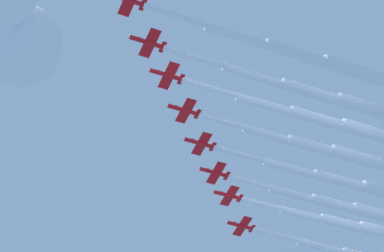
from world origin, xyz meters
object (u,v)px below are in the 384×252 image
object	(u,v)px
jet_port_mid	(314,146)
jet_port_outer	(337,204)
jet_starboard_inner	(323,120)
jet_starboard_mid	(344,182)
jet_lead	(302,55)
jet_port_inner	(317,94)
jet_starboard_outer	(344,223)

from	to	relation	value
jet_port_mid	jet_port_outer	xyz separation A→B (m)	(20.64, 17.20, -0.85)
jet_starboard_inner	jet_starboard_mid	size ratio (longest dim) A/B	0.99
jet_lead	jet_port_inner	size ratio (longest dim) A/B	0.98
jet_lead	jet_starboard_outer	xyz separation A→B (m)	(52.79, 51.60, 0.82)
jet_starboard_inner	jet_starboard_outer	distance (m)	48.57
jet_port_inner	jet_starboard_mid	size ratio (longest dim) A/B	1.02
jet_starboard_mid	jet_starboard_outer	size ratio (longest dim) A/B	1.14
jet_port_inner	jet_starboard_mid	world-z (taller)	jet_starboard_mid
jet_starboard_mid	jet_starboard_inner	bearing A→B (deg)	-139.59
jet_starboard_mid	jet_lead	bearing A→B (deg)	-138.86
jet_port_mid	jet_starboard_outer	bearing A→B (deg)	40.29
jet_lead	jet_port_mid	xyz separation A→B (m)	(23.02, 26.36, 0.35)
jet_port_inner	jet_starboard_inner	distance (m)	11.93
jet_lead	jet_starboard_inner	distance (m)	25.29
jet_lead	jet_port_outer	distance (m)	61.68
jet_port_outer	jet_starboard_outer	size ratio (longest dim) A/B	1.02
jet_port_inner	jet_starboard_mid	xyz separation A→B (m)	(28.47, 25.69, 0.43)
jet_starboard_mid	jet_port_outer	size ratio (longest dim) A/B	1.12
jet_port_mid	jet_lead	bearing A→B (deg)	-131.14
jet_starboard_inner	jet_port_outer	size ratio (longest dim) A/B	1.11
jet_lead	jet_port_inner	bearing A→B (deg)	38.52
jet_starboard_outer	jet_starboard_mid	bearing A→B (deg)	-128.19
jet_port_outer	jet_starboard_outer	world-z (taller)	jet_starboard_outer
jet_port_inner	jet_port_outer	world-z (taller)	jet_port_outer
jet_lead	jet_starboard_mid	size ratio (longest dim) A/B	1.00
jet_port_mid	jet_starboard_mid	size ratio (longest dim) A/B	0.87
jet_port_inner	jet_starboard_outer	bearing A→B (deg)	45.64
jet_starboard_inner	jet_starboard_outer	bearing A→B (deg)	45.61
jet_port_mid	jet_port_outer	distance (m)	26.88
jet_port_outer	jet_starboard_outer	bearing A→B (deg)	41.34
jet_lead	jet_starboard_outer	size ratio (longest dim) A/B	1.14
jet_port_outer	jet_starboard_outer	xyz separation A→B (m)	(9.13, 8.04, 1.33)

